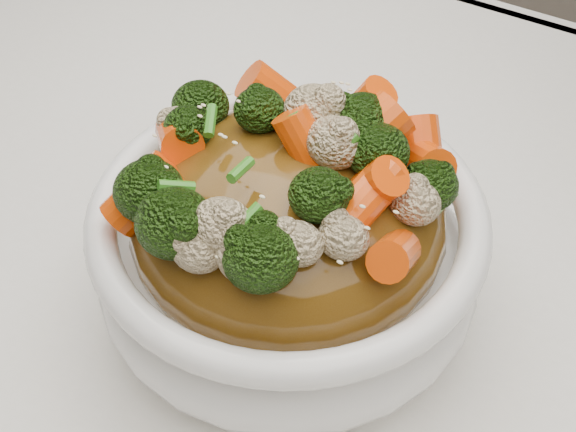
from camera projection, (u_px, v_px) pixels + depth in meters
The scene contains 8 objects.
tablecloth at pixel (308, 310), 0.54m from camera, with size 1.20×0.80×0.04m, color white.
bowl at pixel (288, 256), 0.48m from camera, with size 0.23×0.23×0.09m, color white, non-canonical shape.
sauce_base at pixel (288, 220), 0.46m from camera, with size 0.18×0.18×0.10m, color #55360E.
carrots at pixel (288, 130), 0.41m from camera, with size 0.18×0.18×0.05m, color #EC4A07, non-canonical shape.
broccoli at pixel (288, 132), 0.41m from camera, with size 0.18×0.18×0.05m, color black, non-canonical shape.
cauliflower at pixel (288, 135), 0.42m from camera, with size 0.18×0.18×0.04m, color #CDB88C, non-canonical shape.
scallions at pixel (288, 129), 0.41m from camera, with size 0.14×0.14×0.02m, color #2F761B, non-canonical shape.
sesame_seeds at pixel (288, 129), 0.41m from camera, with size 0.16×0.16×0.01m, color beige, non-canonical shape.
Camera 1 is at (0.16, -0.29, 1.15)m, focal length 50.00 mm.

